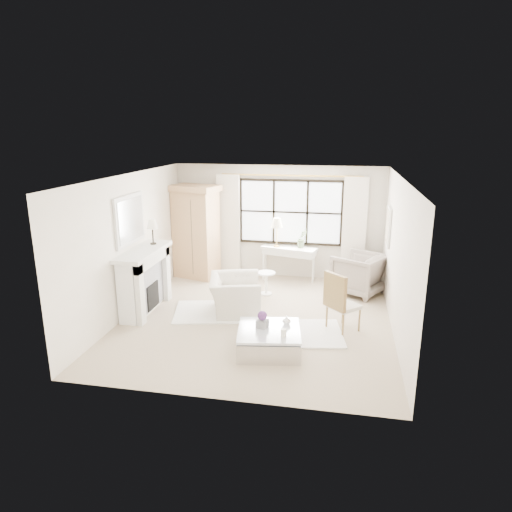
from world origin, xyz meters
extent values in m
plane|color=tan|center=(0.00, 0.00, 0.00)|extent=(5.50, 5.50, 0.00)
plane|color=white|center=(0.00, 0.00, 2.70)|extent=(5.50, 5.50, 0.00)
plane|color=beige|center=(0.00, 2.75, 1.35)|extent=(5.00, 0.00, 5.00)
plane|color=white|center=(0.00, -2.75, 1.35)|extent=(5.00, 0.00, 5.00)
plane|color=white|center=(-2.50, 0.00, 1.35)|extent=(0.00, 5.50, 5.50)
plane|color=beige|center=(2.50, 0.00, 1.35)|extent=(0.00, 5.50, 5.50)
cube|color=silver|center=(0.30, 2.73, 1.60)|extent=(2.40, 0.02, 1.50)
cylinder|color=gold|center=(0.30, 2.67, 2.47)|extent=(3.30, 0.04, 0.04)
cube|color=white|center=(-1.20, 2.65, 1.24)|extent=(0.55, 0.10, 2.47)
cube|color=white|center=(1.80, 2.65, 1.24)|extent=(0.55, 0.10, 2.47)
cube|color=white|center=(-2.29, 0.00, 0.59)|extent=(0.34, 1.50, 1.18)
cube|color=#B8B8BF|center=(-2.12, 0.00, 0.53)|extent=(0.03, 1.22, 0.97)
cube|color=black|center=(-2.11, 0.00, 0.32)|extent=(0.06, 0.52, 0.50)
cube|color=white|center=(-2.25, 0.00, 1.22)|extent=(0.58, 1.66, 0.08)
cube|color=silver|center=(-2.47, 0.00, 1.84)|extent=(0.05, 1.15, 0.95)
cube|color=silver|center=(-2.44, 0.00, 1.84)|extent=(0.02, 1.00, 0.80)
cube|color=silver|center=(2.47, 1.70, 1.55)|extent=(0.04, 0.62, 0.82)
cube|color=#BBAD91|center=(2.45, 1.70, 1.55)|extent=(0.01, 0.52, 0.72)
cylinder|color=black|center=(-2.21, 0.44, 1.27)|extent=(0.12, 0.12, 0.03)
cylinder|color=black|center=(-2.21, 0.44, 1.44)|extent=(0.03, 0.03, 0.30)
cone|color=beige|center=(-2.21, 0.44, 1.68)|extent=(0.22, 0.22, 0.18)
cube|color=tan|center=(-1.92, 2.30, 1.05)|extent=(1.13, 0.85, 2.10)
cube|color=tan|center=(-1.92, 2.30, 2.17)|extent=(1.27, 0.98, 0.14)
cube|color=silver|center=(0.31, 2.49, 0.68)|extent=(1.30, 0.70, 0.14)
cube|color=silver|center=(0.31, 2.49, 0.77)|extent=(1.37, 0.75, 0.06)
cylinder|color=#AF873D|center=(0.01, 2.50, 0.82)|extent=(0.14, 0.14, 0.03)
cylinder|color=#AF873D|center=(0.01, 2.50, 1.06)|extent=(0.02, 0.02, 0.46)
cone|color=#F8ECCA|center=(0.01, 2.50, 1.38)|extent=(0.28, 0.28, 0.22)
imported|color=#586E49|center=(0.61, 2.51, 1.01)|extent=(0.29, 0.26, 0.43)
cylinder|color=white|center=(-0.05, 1.36, 0.01)|extent=(0.26, 0.26, 0.03)
cylinder|color=white|center=(-0.05, 1.36, 0.25)|extent=(0.06, 0.06, 0.44)
cylinder|color=white|center=(-0.05, 1.36, 0.49)|extent=(0.40, 0.40, 0.03)
cube|color=white|center=(-0.82, 0.17, 0.01)|extent=(1.91, 1.54, 0.03)
cube|color=white|center=(0.84, -0.52, 0.01)|extent=(1.74, 1.43, 0.03)
imported|color=beige|center=(-0.48, 0.26, 0.36)|extent=(1.20, 1.30, 0.72)
imported|color=gray|center=(1.94, 1.82, 0.45)|extent=(1.33, 1.32, 0.90)
cube|color=beige|center=(1.62, -0.19, 0.46)|extent=(0.66, 0.66, 0.07)
cube|color=olive|center=(1.45, -0.35, 0.78)|extent=(0.37, 0.38, 0.60)
cube|color=silver|center=(0.44, -1.24, 0.16)|extent=(1.14, 1.14, 0.32)
cube|color=silver|center=(0.44, -1.24, 0.36)|extent=(1.14, 1.14, 0.04)
cube|color=gray|center=(0.32, -1.19, 0.44)|extent=(0.20, 0.20, 0.13)
sphere|color=#552A69|center=(0.32, -1.19, 0.59)|extent=(0.16, 0.16, 0.16)
cylinder|color=white|center=(0.70, -1.45, 0.44)|extent=(0.09, 0.09, 0.12)
imported|color=silver|center=(0.69, -1.00, 0.45)|extent=(0.15, 0.15, 0.14)
camera|label=1|loc=(1.51, -7.95, 3.51)|focal=32.00mm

